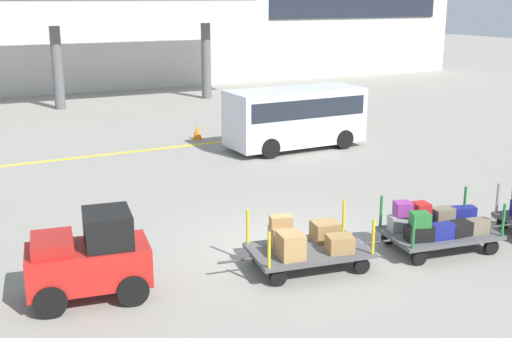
{
  "coord_description": "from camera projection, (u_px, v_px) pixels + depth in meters",
  "views": [
    {
      "loc": [
        -6.2,
        -11.2,
        5.19
      ],
      "look_at": [
        0.17,
        1.86,
        1.25
      ],
      "focal_mm": 44.71,
      "sensor_mm": 36.0,
      "label": 1
    }
  ],
  "objects": [
    {
      "name": "apron_lead_line",
      "position": [
        185.0,
        146.0,
        22.91
      ],
      "size": [
        16.39,
        0.65,
        0.01
      ],
      "primitive_type": "cube",
      "rotation": [
        0.0,
        0.0,
        0.03
      ],
      "color": "yellow",
      "rests_on": "ground_plane"
    },
    {
      "name": "baggage_tug",
      "position": [
        90.0,
        258.0,
        11.18
      ],
      "size": [
        2.23,
        1.47,
        1.58
      ],
      "color": "red",
      "rests_on": "ground_plane"
    },
    {
      "name": "safety_cone_near",
      "position": [
        197.0,
        132.0,
        23.89
      ],
      "size": [
        0.36,
        0.36,
        0.55
      ],
      "primitive_type": "cone",
      "color": "orange",
      "rests_on": "ground_plane"
    },
    {
      "name": "ground_plane",
      "position": [
        287.0,
        246.0,
        13.7
      ],
      "size": [
        120.0,
        120.0,
        0.0
      ],
      "primitive_type": "plane",
      "color": "gray"
    },
    {
      "name": "terminal_building",
      "position": [
        61.0,
        5.0,
        34.99
      ],
      "size": [
        52.89,
        2.51,
        9.49
      ],
      "color": "beige",
      "rests_on": "ground_plane"
    },
    {
      "name": "shuttle_van",
      "position": [
        295.0,
        114.0,
        22.24
      ],
      "size": [
        4.86,
        2.09,
        2.1
      ],
      "color": "silver",
      "rests_on": "ground_plane"
    },
    {
      "name": "baggage_cart_middle",
      "position": [
        437.0,
        226.0,
        13.4
      ],
      "size": [
        3.07,
        1.69,
        1.1
      ],
      "color": "#4C4C4F",
      "rests_on": "ground_plane"
    },
    {
      "name": "baggage_cart_lead",
      "position": [
        307.0,
        244.0,
        12.49
      ],
      "size": [
        3.07,
        1.69,
        1.1
      ],
      "color": "#4C4C4F",
      "rests_on": "ground_plane"
    }
  ]
}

